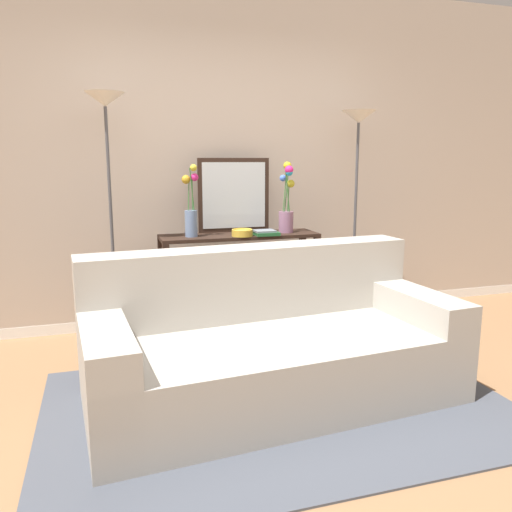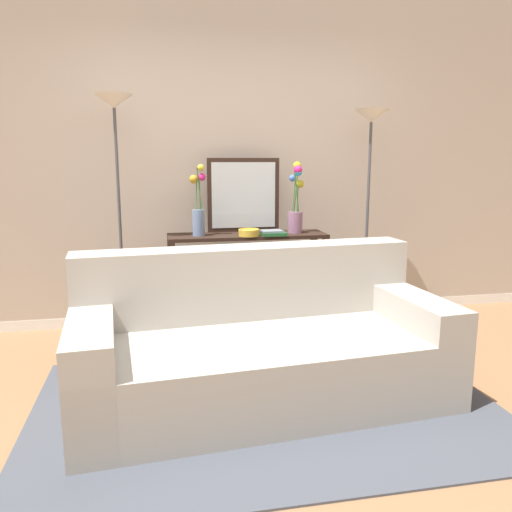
{
  "view_description": "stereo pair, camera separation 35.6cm",
  "coord_description": "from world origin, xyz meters",
  "px_view_note": "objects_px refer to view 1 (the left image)",
  "views": [
    {
      "loc": [
        -0.84,
        -2.34,
        1.42
      ],
      "look_at": [
        0.18,
        1.01,
        0.76
      ],
      "focal_mm": 35.76,
      "sensor_mm": 36.0,
      "label": 1
    },
    {
      "loc": [
        -0.5,
        -2.42,
        1.42
      ],
      "look_at": [
        0.18,
        1.01,
        0.76
      ],
      "focal_mm": 35.76,
      "sensor_mm": 36.0,
      "label": 2
    }
  ],
  "objects_px": {
    "floor_lamp_right": "(357,158)",
    "vase_short_flowers": "(287,206)",
    "console_table": "(240,265)",
    "wall_mirror": "(234,195)",
    "floor_lamp_left": "(108,150)",
    "book_row_under_console": "(200,327)",
    "fruit_bowl": "(242,233)",
    "couch": "(270,348)",
    "vase_tall_flowers": "(191,211)",
    "book_stack": "(266,233)"
  },
  "relations": [
    {
      "from": "couch",
      "to": "vase_short_flowers",
      "type": "relative_size",
      "value": 3.82
    },
    {
      "from": "vase_tall_flowers",
      "to": "book_stack",
      "type": "bearing_deg",
      "value": -8.93
    },
    {
      "from": "console_table",
      "to": "floor_lamp_right",
      "type": "xyz_separation_m",
      "value": [
        1.02,
        -0.06,
        0.87
      ]
    },
    {
      "from": "wall_mirror",
      "to": "book_row_under_console",
      "type": "distance_m",
      "value": 1.14
    },
    {
      "from": "wall_mirror",
      "to": "book_row_under_console",
      "type": "height_order",
      "value": "wall_mirror"
    },
    {
      "from": "floor_lamp_right",
      "to": "vase_tall_flowers",
      "type": "relative_size",
      "value": 3.22
    },
    {
      "from": "console_table",
      "to": "fruit_bowl",
      "type": "distance_m",
      "value": 0.31
    },
    {
      "from": "vase_tall_flowers",
      "to": "book_stack",
      "type": "distance_m",
      "value": 0.62
    },
    {
      "from": "floor_lamp_left",
      "to": "wall_mirror",
      "type": "xyz_separation_m",
      "value": [
        1.0,
        0.21,
        -0.36
      ]
    },
    {
      "from": "floor_lamp_right",
      "to": "fruit_bowl",
      "type": "xyz_separation_m",
      "value": [
        -1.03,
        -0.06,
        -0.58
      ]
    },
    {
      "from": "console_table",
      "to": "wall_mirror",
      "type": "relative_size",
      "value": 2.11
    },
    {
      "from": "fruit_bowl",
      "to": "floor_lamp_left",
      "type": "bearing_deg",
      "value": 176.69
    },
    {
      "from": "floor_lamp_left",
      "to": "book_stack",
      "type": "distance_m",
      "value": 1.36
    },
    {
      "from": "vase_tall_flowers",
      "to": "book_row_under_console",
      "type": "bearing_deg",
      "value": 23.06
    },
    {
      "from": "vase_short_flowers",
      "to": "book_row_under_console",
      "type": "relative_size",
      "value": 1.52
    },
    {
      "from": "vase_tall_flowers",
      "to": "book_stack",
      "type": "xyz_separation_m",
      "value": [
        0.59,
        -0.09,
        -0.18
      ]
    },
    {
      "from": "floor_lamp_right",
      "to": "book_row_under_console",
      "type": "height_order",
      "value": "floor_lamp_right"
    },
    {
      "from": "wall_mirror",
      "to": "couch",
      "type": "bearing_deg",
      "value": -95.9
    },
    {
      "from": "floor_lamp_right",
      "to": "vase_tall_flowers",
      "type": "distance_m",
      "value": 1.48
    },
    {
      "from": "floor_lamp_left",
      "to": "vase_short_flowers",
      "type": "xyz_separation_m",
      "value": [
        1.41,
        0.04,
        -0.45
      ]
    },
    {
      "from": "floor_lamp_left",
      "to": "vase_tall_flowers",
      "type": "bearing_deg",
      "value": 2.91
    },
    {
      "from": "wall_mirror",
      "to": "book_stack",
      "type": "distance_m",
      "value": 0.44
    },
    {
      "from": "couch",
      "to": "floor_lamp_left",
      "type": "xyz_separation_m",
      "value": [
        -0.86,
        1.18,
        1.18
      ]
    },
    {
      "from": "floor_lamp_left",
      "to": "book_row_under_console",
      "type": "distance_m",
      "value": 1.58
    },
    {
      "from": "floor_lamp_left",
      "to": "fruit_bowl",
      "type": "distance_m",
      "value": 1.19
    },
    {
      "from": "fruit_bowl",
      "to": "console_table",
      "type": "bearing_deg",
      "value": 86.0
    },
    {
      "from": "couch",
      "to": "fruit_bowl",
      "type": "distance_m",
      "value": 1.25
    },
    {
      "from": "couch",
      "to": "floor_lamp_right",
      "type": "xyz_separation_m",
      "value": [
        1.17,
        1.18,
        1.13
      ]
    },
    {
      "from": "wall_mirror",
      "to": "book_stack",
      "type": "xyz_separation_m",
      "value": [
        0.19,
        -0.27,
        -0.29
      ]
    },
    {
      "from": "floor_lamp_right",
      "to": "vase_short_flowers",
      "type": "distance_m",
      "value": 0.73
    },
    {
      "from": "vase_short_flowers",
      "to": "book_row_under_console",
      "type": "bearing_deg",
      "value": 179.07
    },
    {
      "from": "vase_short_flowers",
      "to": "book_stack",
      "type": "distance_m",
      "value": 0.32
    },
    {
      "from": "floor_lamp_left",
      "to": "couch",
      "type": "bearing_deg",
      "value": -53.79
    },
    {
      "from": "console_table",
      "to": "wall_mirror",
      "type": "bearing_deg",
      "value": 91.7
    },
    {
      "from": "floor_lamp_left",
      "to": "vase_tall_flowers",
      "type": "relative_size",
      "value": 3.35
    },
    {
      "from": "book_stack",
      "to": "vase_short_flowers",
      "type": "bearing_deg",
      "value": 25.88
    },
    {
      "from": "couch",
      "to": "fruit_bowl",
      "type": "bearing_deg",
      "value": 82.89
    },
    {
      "from": "console_table",
      "to": "vase_short_flowers",
      "type": "xyz_separation_m",
      "value": [
        0.41,
        -0.01,
        0.48
      ]
    },
    {
      "from": "book_stack",
      "to": "console_table",
      "type": "bearing_deg",
      "value": 148.08
    },
    {
      "from": "couch",
      "to": "book_row_under_console",
      "type": "xyz_separation_m",
      "value": [
        -0.19,
        1.23,
        -0.25
      ]
    },
    {
      "from": "couch",
      "to": "floor_lamp_right",
      "type": "relative_size",
      "value": 1.23
    },
    {
      "from": "couch",
      "to": "vase_tall_flowers",
      "type": "distance_m",
      "value": 1.43
    },
    {
      "from": "couch",
      "to": "console_table",
      "type": "bearing_deg",
      "value": 83.18
    },
    {
      "from": "wall_mirror",
      "to": "vase_short_flowers",
      "type": "height_order",
      "value": "wall_mirror"
    },
    {
      "from": "couch",
      "to": "book_stack",
      "type": "xyz_separation_m",
      "value": [
        0.34,
        1.11,
        0.54
      ]
    },
    {
      "from": "vase_tall_flowers",
      "to": "book_row_under_console",
      "type": "height_order",
      "value": "vase_tall_flowers"
    },
    {
      "from": "book_row_under_console",
      "to": "fruit_bowl",
      "type": "bearing_deg",
      "value": -18.81
    },
    {
      "from": "console_table",
      "to": "couch",
      "type": "bearing_deg",
      "value": -96.82
    },
    {
      "from": "console_table",
      "to": "book_row_under_console",
      "type": "relative_size",
      "value": 3.37
    },
    {
      "from": "vase_short_flowers",
      "to": "book_row_under_console",
      "type": "distance_m",
      "value": 1.24
    }
  ]
}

